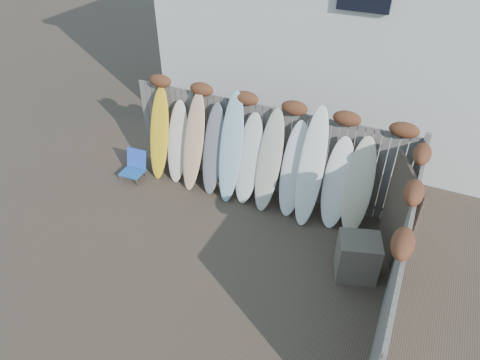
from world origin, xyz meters
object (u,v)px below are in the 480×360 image
at_px(beach_chair, 134,165).
at_px(wooden_crate, 357,257).
at_px(lattice_panel, 399,218).
at_px(surfboard_0, 159,134).

relative_size(beach_chair, wooden_crate, 0.81).
bearing_deg(beach_chair, wooden_crate, -8.72).
relative_size(wooden_crate, lattice_panel, 0.41).
bearing_deg(lattice_panel, surfboard_0, 149.31).
height_order(beach_chair, wooden_crate, wooden_crate).
bearing_deg(wooden_crate, surfboard_0, 165.46).
height_order(lattice_panel, surfboard_0, surfboard_0).
bearing_deg(lattice_panel, beach_chair, 154.17).
xyz_separation_m(beach_chair, lattice_panel, (5.70, -0.21, 0.68)).
distance_m(beach_chair, lattice_panel, 5.74).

